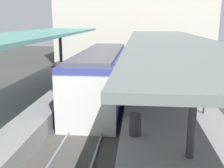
% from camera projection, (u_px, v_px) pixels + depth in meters
% --- Properties ---
extents(ground_plane, '(80.00, 80.00, 0.00)m').
position_uv_depth(ground_plane, '(93.00, 123.00, 13.33)').
color(ground_plane, '#383835').
extents(platform_left, '(4.40, 28.00, 1.00)m').
position_uv_depth(platform_left, '(20.00, 111.00, 13.57)').
color(platform_left, gray).
rests_on(platform_left, ground_plane).
extents(platform_right, '(4.40, 28.00, 1.00)m').
position_uv_depth(platform_right, '(170.00, 116.00, 12.85)').
color(platform_right, gray).
rests_on(platform_right, ground_plane).
extents(track_ballast, '(3.20, 28.00, 0.20)m').
position_uv_depth(track_ballast, '(93.00, 121.00, 13.31)').
color(track_ballast, '#423F3D').
rests_on(track_ballast, ground_plane).
extents(rail_near_side, '(0.08, 28.00, 0.14)m').
position_uv_depth(rail_near_side, '(79.00, 117.00, 13.34)').
color(rail_near_side, slate).
rests_on(rail_near_side, track_ballast).
extents(rail_far_side, '(0.08, 28.00, 0.14)m').
position_uv_depth(rail_far_side, '(107.00, 118.00, 13.20)').
color(rail_far_side, slate).
rests_on(rail_far_side, track_ballast).
extents(commuter_train, '(2.78, 10.49, 3.10)m').
position_uv_depth(commuter_train, '(102.00, 76.00, 16.10)').
color(commuter_train, '#38428C').
rests_on(commuter_train, track_ballast).
extents(canopy_left, '(4.18, 21.00, 3.35)m').
position_uv_depth(canopy_left, '(26.00, 36.00, 14.06)').
color(canopy_left, '#333335').
rests_on(canopy_left, platform_left).
extents(canopy_right, '(4.18, 21.00, 3.12)m').
position_uv_depth(canopy_right, '(170.00, 41.00, 13.39)').
color(canopy_right, '#333335').
rests_on(canopy_right, platform_right).
extents(platform_bench, '(1.40, 0.41, 0.86)m').
position_uv_depth(platform_bench, '(160.00, 91.00, 13.84)').
color(platform_bench, black).
rests_on(platform_bench, platform_right).
extents(platform_sign, '(0.90, 0.08, 2.21)m').
position_uv_depth(platform_sign, '(206.00, 78.00, 11.41)').
color(platform_sign, '#262628').
rests_on(platform_sign, platform_right).
extents(litter_bin, '(0.44, 0.44, 0.80)m').
position_uv_depth(litter_bin, '(135.00, 125.00, 9.47)').
color(litter_bin, '#2D2D30').
rests_on(litter_bin, platform_right).
extents(passenger_near_bench, '(0.36, 0.36, 1.79)m').
position_uv_depth(passenger_near_bench, '(55.00, 77.00, 14.87)').
color(passenger_near_bench, '#998460').
rests_on(passenger_near_bench, platform_left).
extents(station_building_backdrop, '(18.00, 6.00, 11.00)m').
position_uv_depth(station_building_backdrop, '(134.00, 17.00, 31.25)').
color(station_building_backdrop, beige).
rests_on(station_building_backdrop, ground_plane).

